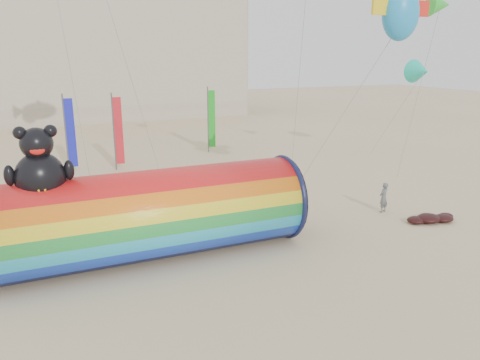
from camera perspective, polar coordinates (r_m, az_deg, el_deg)
name	(u,v)px	position (r m, az deg, el deg)	size (l,w,h in m)	color
ground	(244,246)	(19.42, 0.45, -8.07)	(160.00, 160.00, 0.00)	#CCB58C
windsock_assembly	(151,212)	(18.17, -10.80, -3.91)	(11.83, 3.60, 5.45)	red
kite_handler	(384,197)	(24.29, 17.10, -2.05)	(0.55, 0.36, 1.52)	#55595C
fabric_bundle	(431,218)	(23.85, 22.28, -4.33)	(2.62, 1.35, 0.41)	#360B09
festival_banners	(138,127)	(33.92, -12.37, 6.28)	(11.45, 3.13, 5.20)	#59595E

